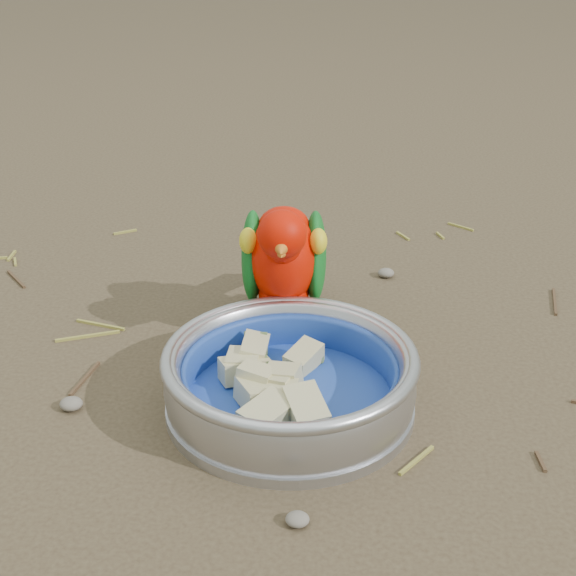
# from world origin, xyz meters

# --- Properties ---
(ground) EXTENTS (60.00, 60.00, 0.00)m
(ground) POSITION_xyz_m (0.00, 0.00, 0.00)
(ground) COLOR #493B29
(food_bowl) EXTENTS (0.23, 0.23, 0.02)m
(food_bowl) POSITION_xyz_m (-0.03, -0.06, 0.01)
(food_bowl) COLOR #B2B2BA
(food_bowl) RESTS_ON ground
(bowl_wall) EXTENTS (0.23, 0.23, 0.04)m
(bowl_wall) POSITION_xyz_m (-0.03, -0.06, 0.04)
(bowl_wall) COLOR #B2B2BA
(bowl_wall) RESTS_ON food_bowl
(fruit_wedges) EXTENTS (0.14, 0.14, 0.03)m
(fruit_wedges) POSITION_xyz_m (-0.03, -0.06, 0.03)
(fruit_wedges) COLOR #C2B985
(fruit_wedges) RESTS_ON food_bowl
(lory_parrot) EXTENTS (0.10, 0.19, 0.15)m
(lory_parrot) POSITION_xyz_m (-0.05, 0.08, 0.08)
(lory_parrot) COLOR #CB1000
(lory_parrot) RESTS_ON ground
(ground_debris) EXTENTS (0.90, 0.80, 0.01)m
(ground_debris) POSITION_xyz_m (-0.03, 0.01, 0.00)
(ground_debris) COLOR olive
(ground_debris) RESTS_ON ground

